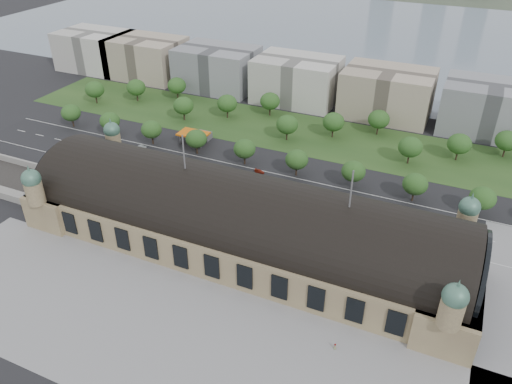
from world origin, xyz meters
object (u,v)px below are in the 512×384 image
at_px(petrol_station, 199,135).
at_px(traffic_car_6, 472,253).
at_px(parked_car_1, 97,168).
at_px(pedestrian_0, 335,346).
at_px(traffic_car_1, 142,147).
at_px(traffic_car_4, 322,201).
at_px(parked_car_4, 154,184).
at_px(parked_car_2, 121,176).
at_px(traffic_car_2, 177,174).
at_px(parked_car_6, 175,187).
at_px(parked_car_3, 195,188).
at_px(parked_car_0, 121,176).
at_px(traffic_car_0, 72,141).
at_px(traffic_car_3, 259,171).
at_px(bus_east, 363,220).
at_px(bus_west, 245,194).
at_px(bus_mid, 318,214).
at_px(parked_car_5, 201,194).

xyz_separation_m(petrol_station, traffic_car_6, (125.64, -37.91, -2.29)).
relative_size(parked_car_1, pedestrian_0, 2.41).
height_order(traffic_car_1, traffic_car_4, traffic_car_4).
bearing_deg(parked_car_4, parked_car_2, -124.10).
bearing_deg(traffic_car_2, parked_car_6, 24.68).
bearing_deg(parked_car_4, traffic_car_6, 57.40).
relative_size(parked_car_1, parked_car_3, 1.06).
bearing_deg(parked_car_2, parked_car_0, -113.53).
height_order(traffic_car_0, parked_car_6, traffic_car_0).
bearing_deg(traffic_car_3, pedestrian_0, -137.32).
relative_size(traffic_car_3, bus_east, 0.39).
distance_m(bus_west, pedestrian_0, 78.53).
bearing_deg(traffic_car_3, petrol_station, 73.54).
height_order(traffic_car_3, parked_car_2, parked_car_2).
xyz_separation_m(petrol_station, traffic_car_0, (-53.55, -27.29, -2.14)).
distance_m(traffic_car_6, parked_car_3, 104.64).
bearing_deg(parked_car_3, pedestrian_0, 29.77).
distance_m(traffic_car_3, bus_mid, 39.51).
height_order(traffic_car_4, bus_east, bus_east).
relative_size(traffic_car_6, parked_car_2, 0.86).
bearing_deg(bus_mid, petrol_station, 62.22).
bearing_deg(parked_car_5, traffic_car_6, 59.05).
relative_size(parked_car_2, bus_mid, 0.49).
bearing_deg(parked_car_1, parked_car_2, 60.37).
relative_size(traffic_car_0, bus_east, 0.41).
bearing_deg(traffic_car_6, parked_car_2, -80.79).
relative_size(parked_car_0, parked_car_1, 1.04).
distance_m(traffic_car_6, pedestrian_0, 64.31).
bearing_deg(parked_car_6, traffic_car_3, 99.85).
bearing_deg(traffic_car_2, parked_car_0, -66.46).
bearing_deg(parked_car_1, traffic_car_4, 75.07).
height_order(traffic_car_1, traffic_car_6, traffic_car_1).
xyz_separation_m(traffic_car_6, bus_east, (-37.30, 2.47, 0.93)).
bearing_deg(traffic_car_2, bus_mid, 81.04).
bearing_deg(traffic_car_0, bus_west, 77.07).
xyz_separation_m(petrol_station, parked_car_6, (13.26, -42.29, -2.20)).
height_order(petrol_station, parked_car_2, petrol_station).
xyz_separation_m(traffic_car_0, pedestrian_0, (149.15, -67.49, 0.15)).
bearing_deg(parked_car_4, petrol_station, 149.72).
height_order(traffic_car_3, traffic_car_6, traffic_car_6).
relative_size(traffic_car_2, parked_car_1, 1.24).
xyz_separation_m(petrol_station, bus_east, (88.34, -35.44, -1.36)).
relative_size(parked_car_2, bus_east, 0.48).
height_order(traffic_car_3, parked_car_1, traffic_car_3).
bearing_deg(traffic_car_2, pedestrian_0, 50.36).
bearing_deg(parked_car_6, traffic_car_2, 174.14).
relative_size(parked_car_0, parked_car_4, 1.22).
relative_size(petrol_station, traffic_car_0, 2.96).
height_order(traffic_car_3, bus_east, bus_east).
height_order(traffic_car_0, bus_mid, bus_mid).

